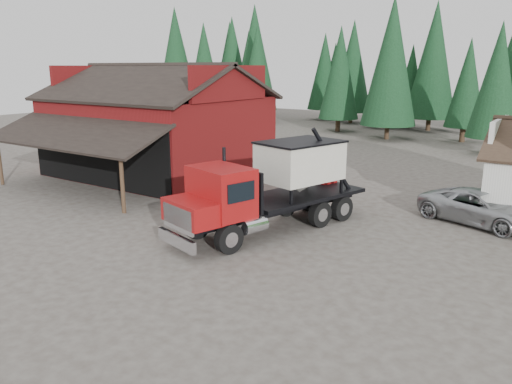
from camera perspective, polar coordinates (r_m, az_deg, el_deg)
The scene contains 8 objects.
ground at distance 19.91m, azimuth -8.66°, elevation -6.38°, with size 120.00×120.00×0.00m, color #49423A.
red_barn at distance 33.71m, azimuth -11.21°, elevation 6.66°, with size 12.80×13.63×7.18m.
conifer_backdrop at distance 57.44m, azimuth 21.19°, elevation 6.27°, with size 76.00×16.00×16.00m, color black, non-canonical shape.
near_pine_a at distance 54.23m, azimuth -5.91°, elevation 13.50°, with size 4.40×4.40×11.40m.
near_pine_b at distance 44.11m, azimuth 25.85°, elevation 11.42°, with size 3.96×3.96×10.40m.
near_pine_d at distance 50.46m, azimuth 15.21°, elevation 14.20°, with size 5.28×5.28×13.40m.
feed_truck at distance 21.38m, azimuth 1.88°, elevation 0.88°, with size 5.07×9.92×4.33m.
silver_car at distance 24.64m, azimuth 24.38°, elevation -1.64°, with size 2.52×5.46×1.52m, color #A1A4A8.
Camera 1 is at (12.83, -13.56, 6.92)m, focal length 35.00 mm.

